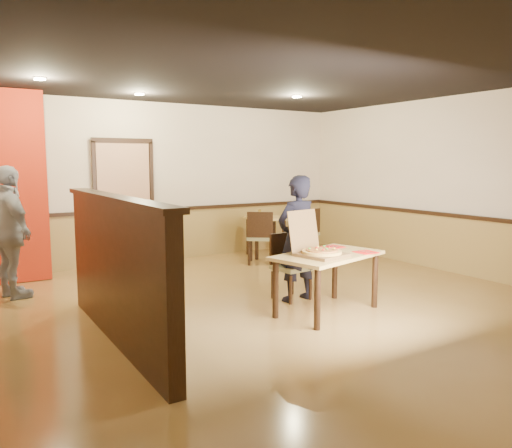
{
  "coord_description": "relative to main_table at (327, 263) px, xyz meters",
  "views": [
    {
      "loc": [
        -3.34,
        -4.98,
        1.77
      ],
      "look_at": [
        -0.27,
        0.0,
        1.03
      ],
      "focal_mm": 35.0,
      "sensor_mm": 36.0,
      "label": 1
    }
  ],
  "objects": [
    {
      "name": "wall_back",
      "position": [
        -0.37,
        4.05,
        0.8
      ],
      "size": [
        7.0,
        0.0,
        7.0
      ],
      "primitive_type": "plane",
      "rotation": [
        1.57,
        0.0,
        0.0
      ],
      "color": "beige",
      "rests_on": "floor"
    },
    {
      "name": "spot_b",
      "position": [
        -1.17,
        3.05,
        2.18
      ],
      "size": [
        0.14,
        0.14,
        0.02
      ],
      "primitive_type": "cylinder",
      "color": "#FFE7B2",
      "rests_on": "ceiling"
    },
    {
      "name": "wall_right",
      "position": [
        3.13,
        0.55,
        0.8
      ],
      "size": [
        0.0,
        7.0,
        7.0
      ],
      "primitive_type": "plane",
      "rotation": [
        1.57,
        0.0,
        -1.57
      ],
      "color": "beige",
      "rests_on": "floor"
    },
    {
      "name": "spot_a",
      "position": [
        -2.67,
        2.35,
        2.18
      ],
      "size": [
        0.14,
        0.14,
        0.02
      ],
      "primitive_type": "cylinder",
      "color": "#FFE7B2",
      "rests_on": "ceiling"
    },
    {
      "name": "back_door",
      "position": [
        -1.17,
        4.01,
        0.45
      ],
      "size": [
        0.9,
        0.06,
        2.1
      ],
      "primitive_type": "cube",
      "color": "tan",
      "rests_on": "wall_back"
    },
    {
      "name": "ceiling",
      "position": [
        -0.37,
        0.55,
        2.2
      ],
      "size": [
        7.0,
        7.0,
        0.0
      ],
      "primitive_type": "plane",
      "rotation": [
        3.14,
        0.0,
        0.0
      ],
      "color": "black",
      "rests_on": "wall_back"
    },
    {
      "name": "napkin_far",
      "position": [
        0.35,
        0.32,
        0.11
      ],
      "size": [
        0.25,
        0.25,
        0.01
      ],
      "rotation": [
        0.0,
        0.0,
        0.11
      ],
      "color": "red",
      "rests_on": "main_table"
    },
    {
      "name": "chair_rail_back",
      "position": [
        -0.37,
        4.0,
        0.32
      ],
      "size": [
        7.0,
        0.06,
        0.06
      ],
      "primitive_type": "cube",
      "color": "black",
      "rests_on": "wall_back"
    },
    {
      "name": "napkin_near",
      "position": [
        0.44,
        -0.18,
        0.11
      ],
      "size": [
        0.24,
        0.24,
        0.01
      ],
      "rotation": [
        0.0,
        0.0,
        -0.0
      ],
      "color": "red",
      "rests_on": "main_table"
    },
    {
      "name": "floor",
      "position": [
        -0.37,
        0.55,
        -0.6
      ],
      "size": [
        7.0,
        7.0,
        0.0
      ],
      "primitive_type": "plane",
      "color": "#A27B3F",
      "rests_on": "ground"
    },
    {
      "name": "wainscot_back",
      "position": [
        -0.37,
        4.02,
        -0.15
      ],
      "size": [
        7.0,
        0.04,
        0.9
      ],
      "primitive_type": "cube",
      "color": "olive",
      "rests_on": "floor"
    },
    {
      "name": "side_chair_left",
      "position": [
        0.82,
        2.76,
        -0.09
      ],
      "size": [
        0.64,
        0.64,
        0.93
      ],
      "rotation": [
        0.0,
        0.0,
        2.5
      ],
      "color": "olive",
      "rests_on": "floor"
    },
    {
      "name": "spot_c",
      "position": [
        1.03,
        2.05,
        2.18
      ],
      "size": [
        0.14,
        0.14,
        0.02
      ],
      "primitive_type": "cylinder",
      "color": "#FFE7B2",
      "rests_on": "ceiling"
    },
    {
      "name": "chair_rail_right",
      "position": [
        3.08,
        0.55,
        0.32
      ],
      "size": [
        0.06,
        7.0,
        0.06
      ],
      "primitive_type": "cube",
      "color": "black",
      "rests_on": "wall_right"
    },
    {
      "name": "side_table",
      "position": [
        1.31,
        3.37,
        -0.03
      ],
      "size": [
        0.83,
        0.83,
        0.74
      ],
      "rotation": [
        0.0,
        0.0,
        -0.24
      ],
      "color": "tan",
      "rests_on": "floor"
    },
    {
      "name": "main_table",
      "position": [
        0.0,
        0.0,
        0.0
      ],
      "size": [
        1.46,
        1.05,
        0.7
      ],
      "rotation": [
        0.0,
        0.0,
        0.25
      ],
      "color": "tan",
      "rests_on": "floor"
    },
    {
      "name": "booth_partition",
      "position": [
        -2.37,
        0.35,
        0.14
      ],
      "size": [
        0.2,
        3.1,
        1.44
      ],
      "color": "black",
      "rests_on": "floor"
    },
    {
      "name": "condiment",
      "position": [
        1.23,
        3.47,
        0.21
      ],
      "size": [
        0.05,
        0.05,
        0.14
      ],
      "primitive_type": "cylinder",
      "color": "olive",
      "rests_on": "side_table"
    },
    {
      "name": "diner",
      "position": [
        -0.0,
        0.61,
        0.2
      ],
      "size": [
        0.62,
        0.43,
        1.6
      ],
      "primitive_type": "imported",
      "rotation": [
        0.0,
        0.0,
        3.23
      ],
      "color": "black",
      "rests_on": "floor"
    },
    {
      "name": "wainscot_right",
      "position": [
        3.1,
        0.55,
        -0.15
      ],
      "size": [
        0.04,
        7.0,
        0.9
      ],
      "primitive_type": "cube",
      "color": "olive",
      "rests_on": "floor"
    },
    {
      "name": "passerby",
      "position": [
        -3.07,
        2.62,
        0.27
      ],
      "size": [
        0.7,
        1.09,
        1.72
      ],
      "primitive_type": "imported",
      "rotation": [
        0.0,
        0.0,
        1.88
      ],
      "color": "#93939B",
      "rests_on": "floor"
    },
    {
      "name": "pizza_box",
      "position": [
        -0.17,
        -0.04,
        0.17
      ],
      "size": [
        0.58,
        0.64,
        0.5
      ],
      "rotation": [
        0.0,
        0.0,
        0.2
      ],
      "color": "brown",
      "rests_on": "main_table"
    },
    {
      "name": "side_chair_right",
      "position": [
        1.77,
        2.75,
        -0.09
      ],
      "size": [
        0.54,
        0.54,
        0.93
      ],
      "rotation": [
        0.0,
        0.0,
        3.34
      ],
      "color": "olive",
      "rests_on": "floor"
    },
    {
      "name": "pizza",
      "position": [
        -0.16,
        -0.09,
        0.16
      ],
      "size": [
        0.58,
        0.58,
        0.03
      ],
      "primitive_type": "cylinder",
      "rotation": [
        0.0,
        0.0,
        0.36
      ],
      "color": "#EFBF56",
      "rests_on": "pizza_box"
    },
    {
      "name": "diner_chair",
      "position": [
        -0.03,
        0.75,
        -0.13
      ],
      "size": [
        0.46,
        0.46,
        0.84
      ],
      "rotation": [
        0.0,
        0.0,
        0.12
      ],
      "color": "olive",
      "rests_on": "floor"
    }
  ]
}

